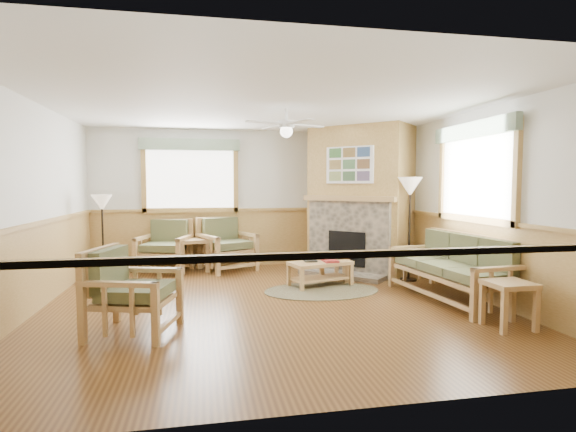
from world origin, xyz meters
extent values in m
cube|color=brown|center=(0.00, 0.00, -0.01)|extent=(6.00, 6.00, 0.01)
cube|color=white|center=(0.00, 0.00, 2.70)|extent=(6.00, 6.00, 0.01)
cube|color=silver|center=(0.00, 3.00, 1.35)|extent=(6.00, 0.02, 2.70)
cube|color=silver|center=(0.00, -3.00, 1.35)|extent=(6.00, 0.02, 2.70)
cube|color=silver|center=(-3.00, 0.00, 1.35)|extent=(0.02, 6.00, 2.70)
cube|color=silver|center=(3.00, 0.00, 1.35)|extent=(0.02, 6.00, 2.70)
cylinder|color=brown|center=(0.90, 0.56, 0.01)|extent=(2.10, 2.10, 0.01)
cube|color=maroon|center=(1.12, 0.86, 0.43)|extent=(0.23, 0.31, 0.03)
cube|color=black|center=(0.82, 0.98, 0.42)|extent=(0.22, 0.28, 0.03)
camera|label=1|loc=(-0.88, -6.00, 1.63)|focal=28.00mm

